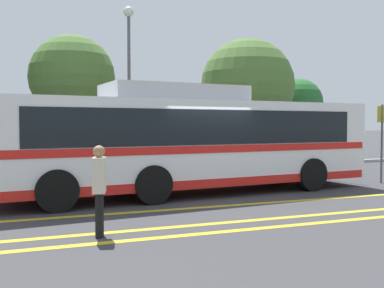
# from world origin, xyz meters

# --- Properties ---
(ground_plane) EXTENTS (220.00, 220.00, 0.00)m
(ground_plane) POSITION_xyz_m (0.00, 0.00, 0.00)
(ground_plane) COLOR #38383A
(lane_strip_0) EXTENTS (31.29, 0.20, 0.01)m
(lane_strip_0) POSITION_xyz_m (-0.08, -1.80, 0.00)
(lane_strip_0) COLOR gold
(lane_strip_0) RESTS_ON ground_plane
(lane_strip_1) EXTENTS (31.29, 0.20, 0.01)m
(lane_strip_1) POSITION_xyz_m (-0.08, -3.54, 0.00)
(lane_strip_1) COLOR gold
(lane_strip_1) RESTS_ON ground_plane
(lane_strip_2) EXTENTS (31.29, 0.20, 0.01)m
(lane_strip_2) POSITION_xyz_m (-0.08, -4.24, 0.00)
(lane_strip_2) COLOR gold
(lane_strip_2) RESTS_ON ground_plane
(curb_strip) EXTENTS (39.29, 0.36, 0.15)m
(curb_strip) POSITION_xyz_m (-0.08, 7.33, 0.07)
(curb_strip) COLOR #99999E
(curb_strip) RESTS_ON ground_plane
(transit_bus) EXTENTS (11.76, 3.56, 3.14)m
(transit_bus) POSITION_xyz_m (-0.10, 0.40, 1.56)
(transit_bus) COLOR white
(transit_bus) RESTS_ON ground_plane
(parked_car_1) EXTENTS (4.64, 2.07, 1.28)m
(parked_car_1) POSITION_xyz_m (-4.33, 6.05, 0.66)
(parked_car_1) COLOR #4C3823
(parked_car_1) RESTS_ON ground_plane
(parked_car_2) EXTENTS (4.15, 2.26, 1.55)m
(parked_car_2) POSITION_xyz_m (1.46, 5.99, 0.78)
(parked_car_2) COLOR olive
(parked_car_2) RESTS_ON ground_plane
(parked_car_3) EXTENTS (4.06, 2.08, 1.43)m
(parked_car_3) POSITION_xyz_m (7.14, 5.83, 0.72)
(parked_car_3) COLOR #9E9EA3
(parked_car_3) RESTS_ON ground_plane
(pedestrian_0) EXTENTS (0.31, 0.46, 1.65)m
(pedestrian_0) POSITION_xyz_m (-3.46, -3.78, 0.94)
(pedestrian_0) COLOR black
(pedestrian_0) RESTS_ON ground_plane
(bus_stop_sign) EXTENTS (0.07, 0.40, 2.72)m
(bus_stop_sign) POSITION_xyz_m (6.89, 0.27, 1.70)
(bus_stop_sign) COLOR #59595E
(bus_stop_sign) RESTS_ON ground_plane
(street_lamp) EXTENTS (0.48, 0.48, 7.31)m
(street_lamp) POSITION_xyz_m (-0.19, 8.08, 5.05)
(street_lamp) COLOR #59595E
(street_lamp) RESTS_ON ground_plane
(tree_1) EXTENTS (4.88, 4.88, 6.49)m
(tree_1) POSITION_xyz_m (6.32, 9.08, 4.05)
(tree_1) COLOR #513823
(tree_1) RESTS_ON ground_plane
(tree_2) EXTENTS (2.97, 2.97, 4.80)m
(tree_2) POSITION_xyz_m (10.91, 11.25, 3.30)
(tree_2) COLOR #513823
(tree_2) RESTS_ON ground_plane
(tree_3) EXTENTS (4.02, 4.02, 6.27)m
(tree_3) POSITION_xyz_m (-2.46, 10.15, 4.25)
(tree_3) COLOR #513823
(tree_3) RESTS_ON ground_plane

